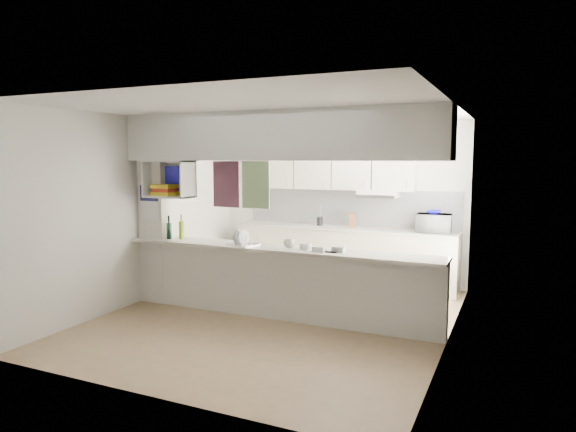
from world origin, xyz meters
The scene contains 16 objects.
floor centered at (0.00, 0.00, 0.00)m, with size 4.80×4.80×0.00m, color #987958.
ceiling centered at (0.00, 0.00, 2.60)m, with size 4.80×4.80×0.00m, color white.
wall_back centered at (0.00, 2.40, 1.30)m, with size 4.20×4.20×0.00m, color silver.
wall_left centered at (-2.10, 0.00, 1.30)m, with size 4.80×4.80×0.00m, color silver.
wall_right centered at (2.10, 0.00, 1.30)m, with size 4.80×4.80×0.00m, color silver.
servery_partition centered at (-0.17, 0.00, 1.66)m, with size 4.20×0.50×2.60m.
cubby_shelf centered at (-1.57, -0.06, 1.71)m, with size 0.65×0.35×0.50m.
kitchen_run centered at (0.16, 2.14, 0.83)m, with size 3.60×0.63×2.24m.
microwave centered at (1.61, 2.12, 1.06)m, with size 0.50×0.34×0.28m, color white.
bowl centered at (1.61, 2.09, 1.23)m, with size 0.23×0.23×0.06m, color #100D91.
dish_rack centered at (-0.46, -0.03, 1.00)m, with size 0.43×0.36×0.20m.
cup centered at (0.21, -0.07, 0.99)m, with size 0.14×0.14×0.11m, color white.
wine_bottles centered at (-1.55, 0.01, 1.05)m, with size 0.22×0.15×0.34m.
plastic_tubs centered at (0.58, -0.03, 0.95)m, with size 0.57×0.23×0.07m.
utensil_jar centered at (-0.23, 2.15, 0.99)m, with size 0.10×0.10×0.14m, color black.
knife_block centered at (0.32, 2.18, 1.03)m, with size 0.11×0.09×0.22m, color brown.
Camera 1 is at (2.76, -5.73, 2.03)m, focal length 32.00 mm.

